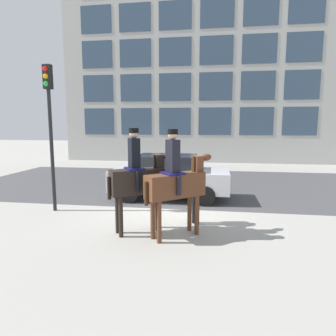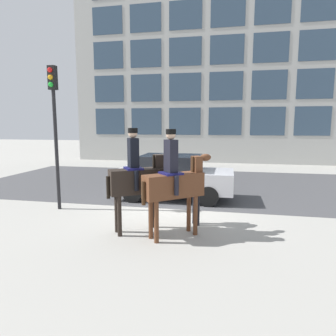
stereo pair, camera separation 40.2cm
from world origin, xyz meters
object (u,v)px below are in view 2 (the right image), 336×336
(pedestrian_bystander, at_px, (196,190))
(mounted_horse_companion, at_px, (175,182))
(street_car_near_lane, at_px, (173,176))
(mounted_horse_lead, at_px, (138,178))
(traffic_light, at_px, (54,116))

(pedestrian_bystander, bearing_deg, mounted_horse_companion, 36.48)
(pedestrian_bystander, distance_m, street_car_near_lane, 2.98)
(mounted_horse_lead, height_order, traffic_light, traffic_light)
(traffic_light, bearing_deg, pedestrian_bystander, -8.07)
(pedestrian_bystander, bearing_deg, mounted_horse_lead, -0.38)
(mounted_horse_companion, bearing_deg, street_car_near_lane, 61.07)
(traffic_light, bearing_deg, mounted_horse_companion, -21.47)
(mounted_horse_lead, distance_m, street_car_near_lane, 3.63)
(traffic_light, bearing_deg, mounted_horse_lead, -25.00)
(pedestrian_bystander, height_order, traffic_light, traffic_light)
(mounted_horse_companion, xyz_separation_m, traffic_light, (-4.12, 1.62, 1.63))
(mounted_horse_lead, xyz_separation_m, street_car_near_lane, (0.25, 3.58, -0.55))
(pedestrian_bystander, height_order, street_car_near_lane, pedestrian_bystander)
(mounted_horse_lead, height_order, street_car_near_lane, mounted_horse_lead)
(mounted_horse_companion, height_order, pedestrian_bystander, mounted_horse_companion)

